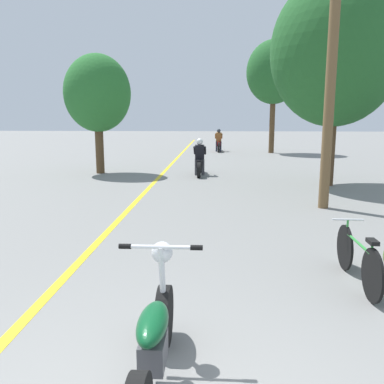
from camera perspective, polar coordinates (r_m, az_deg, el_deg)
lane_stripe_center at (r=15.24m, az=-4.50°, el=2.26°), size 0.14×48.00×0.01m
utility_pole at (r=10.24m, az=18.94°, el=15.44°), size 1.10×0.24×6.15m
roadside_tree_right_near at (r=13.83m, az=19.55°, el=18.11°), size 3.98×3.58×6.45m
roadside_tree_right_far at (r=25.51m, az=11.42°, el=16.11°), size 3.24×2.92×6.65m
roadside_tree_left at (r=16.31m, az=-13.14°, el=13.27°), size 2.55×2.29×4.53m
motorcycle_foreground at (r=3.51m, az=-5.35°, el=-19.96°), size 0.75×1.97×1.07m
motorcycle_rider_lead at (r=15.40m, az=1.08°, el=4.35°), size 0.50×1.97×1.39m
motorcycle_rider_far at (r=26.07m, az=3.76°, el=6.89°), size 0.50×2.16×1.43m
bicycle_parked at (r=5.85m, az=22.23°, el=-8.59°), size 0.44×1.72×0.77m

